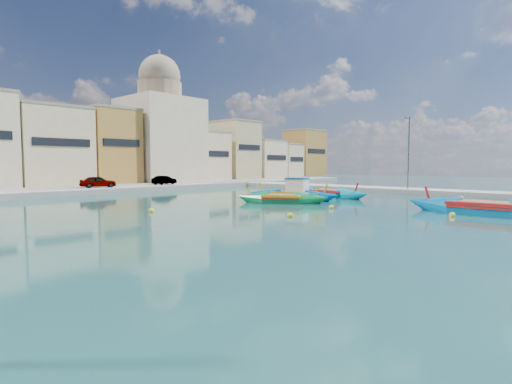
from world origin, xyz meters
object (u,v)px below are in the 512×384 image
luzzu_green (282,200)px  luzzu_blue_south (484,210)px  church_block (160,128)px  luzzu_blue_cabin (292,196)px  luzzu_cyan_mid (327,195)px  quay_street_lamp (408,152)px

luzzu_green → luzzu_blue_south: (2.94, -13.71, 0.04)m
luzzu_blue_south → church_block: bearing=81.6°
church_block → luzzu_blue_cabin: (-6.87, -29.71, -8.05)m
luzzu_blue_cabin → luzzu_cyan_mid: (4.44, -0.69, -0.09)m
quay_street_lamp → luzzu_blue_cabin: size_ratio=0.93×
quay_street_lamp → luzzu_blue_south: quay_street_lamp is taller
luzzu_cyan_mid → luzzu_blue_south: (-4.13, -14.01, 0.02)m
luzzu_cyan_mid → luzzu_blue_south: luzzu_blue_south is taller
church_block → luzzu_green: church_block is taller
church_block → luzzu_blue_cabin: bearing=-103.0°
luzzu_blue_cabin → luzzu_cyan_mid: 4.50m
luzzu_cyan_mid → quay_street_lamp: bearing=-20.1°
quay_street_lamp → luzzu_green: 17.74m
church_block → quay_street_lamp: bearing=-77.7°
church_block → luzzu_green: (-9.50, -30.69, -8.15)m
church_block → luzzu_blue_south: 45.61m
luzzu_cyan_mid → church_block: bearing=85.4°
luzzu_blue_cabin → quay_street_lamp: bearing=-16.7°
quay_street_lamp → luzzu_blue_cabin: 15.47m
quay_street_lamp → luzzu_blue_south: 17.91m
luzzu_blue_south → luzzu_blue_cabin: bearing=91.2°
luzzu_cyan_mid → luzzu_green: size_ratio=1.17×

